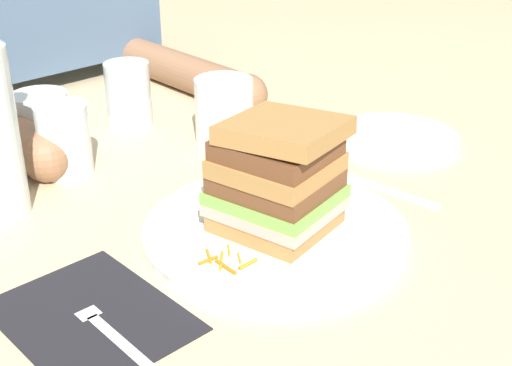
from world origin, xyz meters
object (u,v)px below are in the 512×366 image
at_px(fork, 104,325).
at_px(empty_tumbler_3, 42,121).
at_px(knife, 370,183).
at_px(napkin_dark, 91,316).
at_px(juice_glass, 224,114).
at_px(empty_tumbler_0, 64,139).
at_px(main_plate, 275,231).
at_px(side_plate, 395,138).
at_px(sandwich, 277,177).
at_px(empty_tumbler_1, 128,94).

relative_size(fork, empty_tumbler_3, 2.17).
bearing_deg(empty_tumbler_3, knife, -58.37).
bearing_deg(napkin_dark, knife, -0.45).
distance_m(juice_glass, empty_tumbler_0, 0.22).
relative_size(main_plate, fork, 1.69).
bearing_deg(main_plate, side_plate, 12.61).
bearing_deg(juice_glass, knife, -80.50).
xyz_separation_m(sandwich, side_plate, (0.30, 0.07, -0.07)).
relative_size(napkin_dark, juice_glass, 1.97).
distance_m(fork, empty_tumbler_3, 0.43).
bearing_deg(napkin_dark, empty_tumbler_3, 67.14).
xyz_separation_m(sandwich, napkin_dark, (-0.22, 0.01, -0.07)).
bearing_deg(side_plate, empty_tumbler_1, 126.31).
distance_m(fork, empty_tumbler_1, 0.49).
bearing_deg(knife, side_plate, 24.08).
bearing_deg(napkin_dark, side_plate, 6.03).
bearing_deg(empty_tumbler_1, side_plate, -53.69).
height_order(empty_tumbler_0, side_plate, empty_tumbler_0).
distance_m(main_plate, side_plate, 0.31).
bearing_deg(knife, napkin_dark, 179.55).
bearing_deg(empty_tumbler_3, juice_glass, -37.75).
distance_m(juice_glass, empty_tumbler_1, 0.15).
relative_size(empty_tumbler_0, side_plate, 0.52).
bearing_deg(main_plate, empty_tumbler_3, 98.87).
height_order(napkin_dark, empty_tumbler_1, empty_tumbler_1).
height_order(knife, juice_glass, juice_glass).
xyz_separation_m(juice_glass, side_plate, (0.17, -0.17, -0.03)).
distance_m(sandwich, empty_tumbler_3, 0.39).
bearing_deg(empty_tumbler_0, napkin_dark, -116.31).
xyz_separation_m(napkin_dark, empty_tumbler_1, (0.29, 0.36, 0.04)).
bearing_deg(empty_tumbler_3, empty_tumbler_1, -3.75).
xyz_separation_m(fork, juice_glass, (0.35, 0.25, 0.03)).
bearing_deg(sandwich, empty_tumbler_0, 105.13).
xyz_separation_m(sandwich, empty_tumbler_0, (-0.08, 0.29, -0.03)).
relative_size(napkin_dark, fork, 1.05).
distance_m(main_plate, juice_glass, 0.27).
bearing_deg(side_plate, knife, -155.92).
relative_size(empty_tumbler_1, empty_tumbler_3, 1.21).
bearing_deg(fork, empty_tumbler_1, 53.02).
xyz_separation_m(main_plate, knife, (0.17, 0.01, -0.00)).
bearing_deg(empty_tumbler_0, main_plate, -74.93).
bearing_deg(fork, empty_tumbler_3, 68.26).
xyz_separation_m(empty_tumbler_0, empty_tumbler_1, (0.15, 0.08, 0.00)).
bearing_deg(empty_tumbler_1, fork, -126.98).
distance_m(napkin_dark, juice_glass, 0.42).
height_order(sandwich, empty_tumbler_3, sandwich).
relative_size(main_plate, empty_tumbler_1, 3.04).
distance_m(empty_tumbler_0, empty_tumbler_1, 0.17).
xyz_separation_m(napkin_dark, empty_tumbler_3, (0.16, 0.37, 0.04)).
relative_size(napkin_dark, empty_tumbler_0, 1.94).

